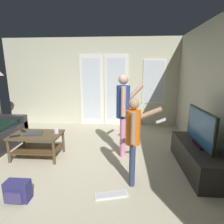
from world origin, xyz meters
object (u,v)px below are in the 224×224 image
Objects in this scene: coffee_table at (37,140)px; flat_screen_tv at (200,128)px; loose_keyboard at (111,195)px; dvd_remote_slim at (15,136)px; backpack at (18,191)px; laptop_closed at (33,133)px; tv_remote_black at (23,131)px; person_adult at (124,108)px; cup_near_edge at (56,131)px; person_child at (134,134)px; tv_stand at (197,158)px.

coffee_table is 0.90× the size of flat_screen_tv.
dvd_remote_slim reaches higher than loose_keyboard.
flat_screen_tv reaches higher than backpack.
tv_remote_black is at bearing 138.73° from laptop_closed.
person_adult reaches higher than loose_keyboard.
cup_near_edge is (-1.12, 1.06, 0.50)m from loose_keyboard.
laptop_closed is at bearing -2.30° from dvd_remote_slim.
coffee_table is 1.22m from backpack.
person_child is (0.15, -0.89, -0.17)m from person_adult.
flat_screen_tv is 2.51m from cup_near_edge.
backpack reaches higher than loose_keyboard.
flat_screen_tv is at bearing -19.74° from person_adult.
tv_stand is 1.58m from loose_keyboard.
backpack is 1.28m from cup_near_edge.
laptop_closed is at bearing -170.22° from cup_near_edge.
dvd_remote_slim reaches higher than laptop_closed.
tv_remote_black is (-1.81, 1.13, 0.47)m from loose_keyboard.
person_adult is 3.39× the size of loose_keyboard.
person_child is at bearing -34.90° from laptop_closed.
person_adult reaches higher than tv_remote_black.
coffee_table is 0.38m from tv_remote_black.
cup_near_edge is (0.06, 1.22, 0.38)m from backpack.
person_adult is 1.33m from cup_near_edge.
loose_keyboard is (-0.14, -1.21, -0.92)m from person_adult.
flat_screen_tv is 2.16× the size of loose_keyboard.
dvd_remote_slim reaches higher than tv_stand.
tv_remote_black and dvd_remote_slim have the same top height.
tv_stand is at bearing -18.99° from laptop_closed.
tv_remote_black reaches higher than backpack.
dvd_remote_slim is (-0.31, -0.16, 0.14)m from coffee_table.
tv_stand is 1.29m from person_child.
tv_stand is 0.91× the size of person_adult.
tv_stand is at bearing -34.73° from dvd_remote_slim.
loose_keyboard is at bearing 8.04° from backpack.
backpack is (-1.32, -1.37, -0.80)m from person_adult.
cup_near_edge reaches higher than loose_keyboard.
dvd_remote_slim is at bearing -163.35° from laptop_closed.
person_child is at bearing -157.24° from flat_screen_tv.
flat_screen_tv is 10.76× the size of cup_near_edge.
cup_near_edge is (0.36, 0.06, 0.17)m from coffee_table.
backpack is 1.76× the size of tv_remote_black.
flat_screen_tv is 1.72m from loose_keyboard.
laptop_closed is (-1.82, 0.68, -0.28)m from person_child.
person_adult reaches higher than cup_near_edge.
tv_stand reaches higher than loose_keyboard.
coffee_table is 1.81m from loose_keyboard.
backpack is at bearing -20.85° from tv_remote_black.
laptop_closed is at bearing -172.57° from person_adult.
cup_near_edge is (-1.26, -0.15, -0.42)m from person_adult.
flat_screen_tv is 3.30× the size of backpack.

